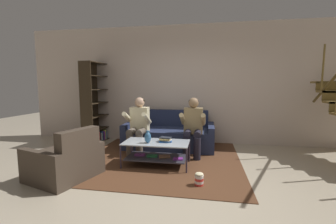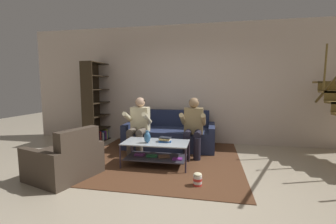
% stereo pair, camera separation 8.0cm
% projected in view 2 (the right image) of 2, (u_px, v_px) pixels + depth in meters
% --- Properties ---
extents(ground, '(16.80, 16.80, 0.00)m').
position_uv_depth(ground, '(172.00, 181.00, 3.37)').
color(ground, '#B0A38A').
extents(back_partition, '(8.40, 0.12, 2.90)m').
position_uv_depth(back_partition, '(189.00, 85.00, 5.60)').
color(back_partition, beige).
rests_on(back_partition, ground).
extents(couch, '(2.02, 0.95, 0.84)m').
position_uv_depth(couch, '(170.00, 135.00, 5.22)').
color(couch, '#252E4F').
rests_on(couch, ground).
extents(person_seated_left, '(0.50, 0.58, 1.18)m').
position_uv_depth(person_seated_left, '(139.00, 123.00, 4.74)').
color(person_seated_left, brown).
rests_on(person_seated_left, ground).
extents(person_seated_right, '(0.50, 0.58, 1.18)m').
position_uv_depth(person_seated_right, '(193.00, 124.00, 4.52)').
color(person_seated_right, black).
rests_on(person_seated_right, ground).
extents(coffee_table, '(1.16, 0.58, 0.43)m').
position_uv_depth(coffee_table, '(156.00, 150.00, 4.00)').
color(coffee_table, '#ABB5C0').
rests_on(coffee_table, ground).
extents(area_rug, '(3.00, 3.20, 0.01)m').
position_uv_depth(area_rug, '(163.00, 156.00, 4.52)').
color(area_rug, '#56341F').
rests_on(area_rug, ground).
extents(vase, '(0.12, 0.12, 0.22)m').
position_uv_depth(vase, '(147.00, 137.00, 3.91)').
color(vase, '#336390').
rests_on(vase, coffee_table).
extents(book_stack, '(0.25, 0.21, 0.08)m').
position_uv_depth(book_stack, '(165.00, 140.00, 3.99)').
color(book_stack, '#285BAC').
rests_on(book_stack, coffee_table).
extents(bookshelf, '(0.37, 0.96, 1.99)m').
position_uv_depth(bookshelf, '(96.00, 110.00, 5.72)').
color(bookshelf, '#302517').
rests_on(bookshelf, ground).
extents(armchair, '(1.05, 1.11, 0.79)m').
position_uv_depth(armchair, '(66.00, 160.00, 3.50)').
color(armchair, '#41352B').
rests_on(armchair, ground).
extents(popcorn_tub, '(0.12, 0.12, 0.19)m').
position_uv_depth(popcorn_tub, '(198.00, 179.00, 3.19)').
color(popcorn_tub, red).
rests_on(popcorn_tub, ground).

